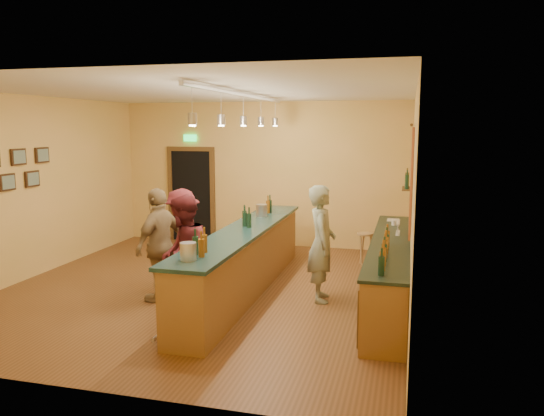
% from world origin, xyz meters
% --- Properties ---
extents(floor, '(7.00, 7.00, 0.00)m').
position_xyz_m(floor, '(0.00, 0.00, 0.00)').
color(floor, brown).
rests_on(floor, ground).
extents(ceiling, '(6.50, 7.00, 0.02)m').
position_xyz_m(ceiling, '(0.00, 0.00, 3.20)').
color(ceiling, silver).
rests_on(ceiling, wall_back).
extents(wall_back, '(6.50, 0.02, 3.20)m').
position_xyz_m(wall_back, '(0.00, 3.50, 1.60)').
color(wall_back, gold).
rests_on(wall_back, floor).
extents(wall_front, '(6.50, 0.02, 3.20)m').
position_xyz_m(wall_front, '(0.00, -3.50, 1.60)').
color(wall_front, gold).
rests_on(wall_front, floor).
extents(wall_left, '(0.02, 7.00, 3.20)m').
position_xyz_m(wall_left, '(-3.25, 0.00, 1.60)').
color(wall_left, gold).
rests_on(wall_left, floor).
extents(wall_right, '(0.02, 7.00, 3.20)m').
position_xyz_m(wall_right, '(3.25, 0.00, 1.60)').
color(wall_right, gold).
rests_on(wall_right, floor).
extents(doorway, '(1.15, 0.09, 2.48)m').
position_xyz_m(doorway, '(-1.70, 3.47, 1.13)').
color(doorway, black).
rests_on(doorway, wall_back).
extents(tapestry, '(0.03, 1.40, 1.60)m').
position_xyz_m(tapestry, '(3.23, 0.40, 1.85)').
color(tapestry, maroon).
rests_on(tapestry, wall_right).
extents(bottle_shelf, '(0.17, 0.55, 0.54)m').
position_xyz_m(bottle_shelf, '(3.17, 1.90, 1.67)').
color(bottle_shelf, '#463015').
rests_on(bottle_shelf, wall_right).
extents(picture_grid, '(0.06, 2.20, 0.70)m').
position_xyz_m(picture_grid, '(-3.21, -0.75, 1.95)').
color(picture_grid, '#382111').
rests_on(picture_grid, wall_left).
extents(back_counter, '(0.60, 4.55, 1.27)m').
position_xyz_m(back_counter, '(2.97, 0.18, 0.49)').
color(back_counter, brown).
rests_on(back_counter, floor).
extents(tasting_bar, '(0.73, 5.10, 1.38)m').
position_xyz_m(tasting_bar, '(0.68, -0.00, 0.61)').
color(tasting_bar, brown).
rests_on(tasting_bar, floor).
extents(pendant_track, '(0.11, 4.60, 0.50)m').
position_xyz_m(pendant_track, '(0.68, -0.00, 2.98)').
color(pendant_track, silver).
rests_on(pendant_track, ceiling).
extents(bartender, '(0.55, 0.73, 1.79)m').
position_xyz_m(bartender, '(1.94, -0.08, 0.89)').
color(bartender, gray).
rests_on(bartender, floor).
extents(customer_a, '(0.93, 1.02, 1.71)m').
position_xyz_m(customer_a, '(0.13, -1.11, 0.86)').
color(customer_a, '#59191E').
rests_on(customer_a, floor).
extents(customer_b, '(0.65, 1.09, 1.74)m').
position_xyz_m(customer_b, '(-0.45, -0.69, 0.87)').
color(customer_b, '#997A51').
rests_on(customer_b, floor).
extents(customer_c, '(0.76, 1.14, 1.65)m').
position_xyz_m(customer_c, '(-0.43, 0.07, 0.82)').
color(customer_c, '#59191E').
rests_on(customer_c, floor).
extents(bar_stool, '(0.31, 0.31, 0.63)m').
position_xyz_m(bar_stool, '(2.42, 2.20, 0.49)').
color(bar_stool, '#A47A4A').
rests_on(bar_stool, floor).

